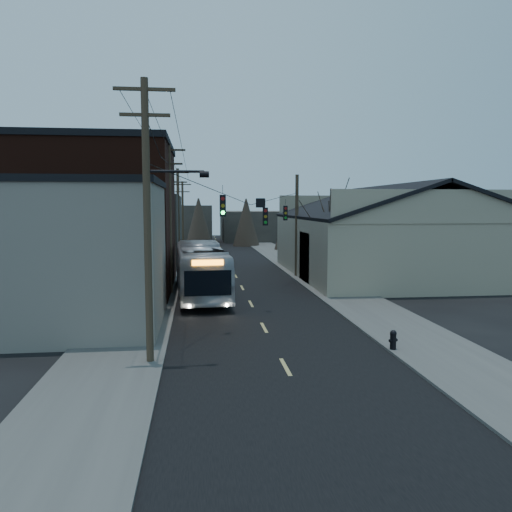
% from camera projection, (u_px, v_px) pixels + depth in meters
% --- Properties ---
extents(ground, '(160.00, 160.00, 0.00)m').
position_uv_depth(ground, '(296.00, 387.00, 16.44)').
color(ground, black).
rests_on(ground, ground).
extents(road_surface, '(9.00, 110.00, 0.02)m').
position_uv_depth(road_surface, '(233.00, 270.00, 46.08)').
color(road_surface, black).
rests_on(road_surface, ground).
extents(sidewalk_left, '(4.00, 110.00, 0.12)m').
position_uv_depth(sidewalk_left, '(161.00, 271.00, 45.33)').
color(sidewalk_left, '#474744').
rests_on(sidewalk_left, ground).
extents(sidewalk_right, '(4.00, 110.00, 0.12)m').
position_uv_depth(sidewalk_right, '(302.00, 269.00, 46.83)').
color(sidewalk_right, '#474744').
rests_on(sidewalk_right, ground).
extents(building_clapboard, '(8.00, 8.00, 7.00)m').
position_uv_depth(building_clapboard, '(76.00, 257.00, 23.94)').
color(building_clapboard, '#6F665C').
rests_on(building_clapboard, ground).
extents(building_brick, '(10.00, 12.00, 10.00)m').
position_uv_depth(building_brick, '(98.00, 219.00, 34.54)').
color(building_brick, black).
rests_on(building_brick, ground).
extents(building_left_far, '(9.00, 14.00, 7.00)m').
position_uv_depth(building_left_far, '(135.00, 230.00, 50.56)').
color(building_left_far, '#352F2A').
rests_on(building_left_far, ground).
extents(warehouse, '(16.16, 20.60, 7.73)m').
position_uv_depth(warehouse, '(389.00, 244.00, 42.38)').
color(warehouse, gray).
rests_on(warehouse, ground).
extents(building_far_left, '(10.00, 12.00, 6.00)m').
position_uv_depth(building_far_left, '(180.00, 224.00, 79.67)').
color(building_far_left, '#352F2A').
rests_on(building_far_left, ground).
extents(building_far_right, '(12.00, 14.00, 5.00)m').
position_uv_depth(building_far_right, '(257.00, 226.00, 86.17)').
color(building_far_right, '#352F2A').
rests_on(building_far_right, ground).
extents(bare_tree, '(0.40, 0.40, 7.20)m').
position_uv_depth(bare_tree, '(330.00, 238.00, 36.60)').
color(bare_tree, black).
rests_on(bare_tree, ground).
extents(utility_lines, '(11.24, 45.28, 10.50)m').
position_uv_depth(utility_lines, '(198.00, 218.00, 39.44)').
color(utility_lines, '#382B1E').
rests_on(utility_lines, ground).
extents(bus, '(3.64, 12.70, 3.50)m').
position_uv_depth(bus, '(201.00, 270.00, 32.89)').
color(bus, '#A5A9B1').
rests_on(bus, ground).
extents(parked_car, '(1.99, 4.73, 1.52)m').
position_uv_depth(parked_car, '(195.00, 259.00, 49.14)').
color(parked_car, '#929398').
rests_on(parked_car, ground).
extents(fire_hydrant, '(0.39, 0.27, 0.79)m').
position_uv_depth(fire_hydrant, '(393.00, 339.00, 20.30)').
color(fire_hydrant, black).
rests_on(fire_hydrant, sidewalk_right).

